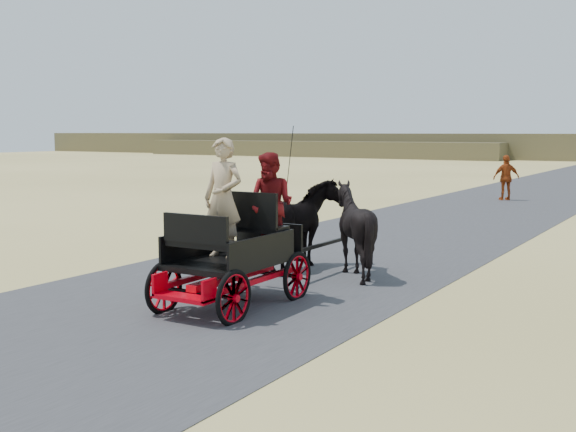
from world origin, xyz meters
The scene contains 9 objects.
ground centered at (0.00, 0.00, 0.00)m, with size 140.00×140.00×0.00m, color tan.
road centered at (0.00, 0.00, 0.01)m, with size 6.00×140.00×0.01m, color #38383A.
ridge_near centered at (-30.00, 58.00, 0.80)m, with size 40.00×4.00×1.60m, color brown.
carriage centered at (0.70, 0.94, 0.36)m, with size 1.30×2.40×0.72m, color black, non-canonical shape.
horse_left centered at (0.15, 3.94, 0.85)m, with size 0.91×2.01×1.70m, color black.
horse_right centered at (1.25, 3.94, 0.85)m, with size 1.37×1.54×1.70m, color black.
driver_man centered at (0.50, 0.99, 1.62)m, with size 0.66×0.43×1.80m, color tan.
passenger_woman centered at (1.00, 1.54, 1.51)m, with size 0.77×0.60×1.58m, color #660C0F.
pedestrian centered at (-0.14, 19.95, 0.86)m, with size 1.01×0.42×1.73m, color #9A3911.
Camera 1 is at (6.92, -7.74, 2.61)m, focal length 45.00 mm.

